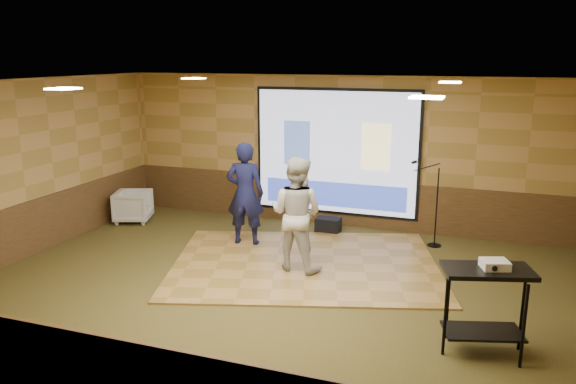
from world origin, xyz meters
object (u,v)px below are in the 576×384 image
(dance_floor, at_px, (305,264))
(av_table, at_px, (486,293))
(projector_screen, at_px, (336,154))
(projector, at_px, (495,264))
(player_left, at_px, (245,193))
(banquet_chair, at_px, (133,206))
(duffel_bag, at_px, (328,225))
(mic_stand, at_px, (433,219))
(player_right, at_px, (296,214))

(dance_floor, relative_size, av_table, 4.15)
(dance_floor, bearing_deg, projector_screen, 92.98)
(dance_floor, height_order, projector, projector)
(dance_floor, height_order, player_left, player_left)
(av_table, bearing_deg, banquet_chair, 155.45)
(player_left, relative_size, projector, 6.37)
(dance_floor, distance_m, duffel_bag, 1.81)
(projector, distance_m, mic_stand, 3.83)
(banquet_chair, relative_size, duffel_bag, 1.53)
(banquet_chair, height_order, duffel_bag, banquet_chair)
(dance_floor, distance_m, mic_stand, 2.56)
(av_table, distance_m, mic_stand, 3.79)
(mic_stand, bearing_deg, projector, -64.86)
(player_right, bearing_deg, player_left, -27.07)
(projector_screen, relative_size, banquet_chair, 4.64)
(av_table, distance_m, banquet_chair, 7.62)
(banquet_chair, bearing_deg, dance_floor, -125.47)
(dance_floor, bearing_deg, projector, -34.49)
(projector, bearing_deg, player_right, 130.47)
(player_left, xyz_separation_m, av_table, (4.13, -2.60, -0.22))
(projector_screen, distance_m, banquet_chair, 4.32)
(projector_screen, distance_m, mic_stand, 2.31)
(projector, relative_size, banquet_chair, 0.41)
(player_left, distance_m, mic_stand, 3.41)
(av_table, relative_size, projector, 3.55)
(projector, bearing_deg, player_left, 128.92)
(duffel_bag, bearing_deg, dance_floor, -86.58)
(player_right, height_order, banquet_chair, player_right)
(projector, xyz_separation_m, duffel_bag, (-2.97, 3.77, -0.94))
(player_left, height_order, banquet_chair, player_left)
(projector, bearing_deg, dance_floor, 125.95)
(player_right, relative_size, av_table, 1.75)
(projector, distance_m, banquet_chair, 7.70)
(projector_screen, relative_size, duffel_bag, 7.09)
(dance_floor, xyz_separation_m, banquet_chair, (-4.12, 1.17, 0.31))
(mic_stand, bearing_deg, projector_screen, 172.22)
(player_right, height_order, duffel_bag, player_right)
(dance_floor, height_order, av_table, av_table)
(av_table, relative_size, duffel_bag, 2.22)
(banquet_chair, bearing_deg, projector, -133.81)
(projector, height_order, duffel_bag, projector)
(projector_screen, height_order, duffel_bag, projector_screen)
(projector_screen, distance_m, duffel_bag, 1.42)
(projector_screen, bearing_deg, duffel_bag, -88.58)
(dance_floor, relative_size, mic_stand, 2.77)
(projector_screen, bearing_deg, mic_stand, -17.64)
(av_table, relative_size, banquet_chair, 1.45)
(player_right, bearing_deg, projector, 157.89)
(projector, bearing_deg, projector_screen, 105.34)
(projector, distance_m, duffel_bag, 4.89)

